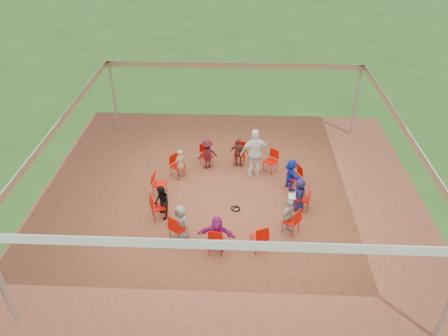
{
  "coord_description": "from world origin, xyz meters",
  "views": [
    {
      "loc": [
        0.33,
        -11.63,
        8.96
      ],
      "look_at": [
        -0.19,
        0.3,
        1.16
      ],
      "focal_mm": 35.0,
      "sensor_mm": 36.0,
      "label": 1
    }
  ],
  "objects_px": {
    "chair_10": "(259,237)",
    "standing_person": "(255,153)",
    "cable_coil": "(236,209)",
    "chair_5": "(178,166)",
    "person_seated_8": "(288,216)",
    "person_seated_0": "(299,195)",
    "person_seated_5": "(162,203)",
    "chair_3": "(239,154)",
    "chair_8": "(178,228)",
    "chair_2": "(271,161)",
    "chair_4": "(206,156)",
    "person_seated_3": "(207,154)",
    "chair_1": "(294,177)",
    "person_seated_7": "(217,234)",
    "laptop": "(294,195)",
    "person_seated_2": "(239,153)",
    "person_seated_6": "(181,222)",
    "chair_6": "(160,184)",
    "person_seated_4": "(180,164)",
    "person_seated_1": "(291,174)",
    "chair_0": "(303,198)",
    "chair_7": "(158,207)",
    "chair_11": "(291,221)",
    "chair_9": "(216,240)"
  },
  "relations": [
    {
      "from": "person_seated_2",
      "to": "chair_10",
      "type": "bearing_deg",
      "value": 105.4
    },
    {
      "from": "chair_8",
      "to": "chair_9",
      "type": "height_order",
      "value": "same"
    },
    {
      "from": "chair_8",
      "to": "person_seated_2",
      "type": "relative_size",
      "value": 0.77
    },
    {
      "from": "chair_11",
      "to": "chair_6",
      "type": "bearing_deg",
      "value": 105.0
    },
    {
      "from": "chair_4",
      "to": "chair_0",
      "type": "bearing_deg",
      "value": 120.0
    },
    {
      "from": "chair_2",
      "to": "chair_6",
      "type": "distance_m",
      "value": 4.14
    },
    {
      "from": "chair_2",
      "to": "chair_5",
      "type": "distance_m",
      "value": 3.38
    },
    {
      "from": "person_seated_2",
      "to": "person_seated_0",
      "type": "bearing_deg",
      "value": 135.0
    },
    {
      "from": "person_seated_3",
      "to": "person_seated_6",
      "type": "distance_m",
      "value": 3.93
    },
    {
      "from": "chair_1",
      "to": "person_seated_7",
      "type": "distance_m",
      "value": 4.04
    },
    {
      "from": "chair_10",
      "to": "person_seated_3",
      "type": "height_order",
      "value": "person_seated_3"
    },
    {
      "from": "chair_5",
      "to": "person_seated_0",
      "type": "relative_size",
      "value": 0.77
    },
    {
      "from": "chair_10",
      "to": "cable_coil",
      "type": "distance_m",
      "value": 2.0
    },
    {
      "from": "chair_0",
      "to": "standing_person",
      "type": "height_order",
      "value": "standing_person"
    },
    {
      "from": "chair_10",
      "to": "cable_coil",
      "type": "relative_size",
      "value": 2.2
    },
    {
      "from": "chair_10",
      "to": "standing_person",
      "type": "distance_m",
      "value": 3.92
    },
    {
      "from": "chair_11",
      "to": "person_seated_2",
      "type": "bearing_deg",
      "value": 60.85
    },
    {
      "from": "chair_7",
      "to": "person_seated_8",
      "type": "xyz_separation_m",
      "value": [
        4.01,
        -0.44,
        0.14
      ]
    },
    {
      "from": "person_seated_0",
      "to": "person_seated_5",
      "type": "relative_size",
      "value": 1.0
    },
    {
      "from": "person_seated_8",
      "to": "chair_4",
      "type": "bearing_deg",
      "value": 74.6
    },
    {
      "from": "chair_11",
      "to": "person_seated_0",
      "type": "distance_m",
      "value": 1.22
    },
    {
      "from": "chair_1",
      "to": "person_seated_7",
      "type": "relative_size",
      "value": 0.77
    },
    {
      "from": "chair_6",
      "to": "person_seated_3",
      "type": "xyz_separation_m",
      "value": [
        1.49,
        1.8,
        0.14
      ]
    },
    {
      "from": "person_seated_3",
      "to": "person_seated_5",
      "type": "relative_size",
      "value": 1.0
    },
    {
      "from": "person_seated_7",
      "to": "chair_1",
      "type": "bearing_deg",
      "value": 59.15
    },
    {
      "from": "chair_2",
      "to": "chair_4",
      "type": "bearing_deg",
      "value": 30.0
    },
    {
      "from": "person_seated_5",
      "to": "person_seated_8",
      "type": "bearing_deg",
      "value": 60.0
    },
    {
      "from": "chair_5",
      "to": "person_seated_8",
      "type": "relative_size",
      "value": 0.77
    },
    {
      "from": "chair_6",
      "to": "person_seated_4",
      "type": "distance_m",
      "value": 1.22
    },
    {
      "from": "chair_8",
      "to": "person_seated_3",
      "type": "bearing_deg",
      "value": 119.15
    },
    {
      "from": "person_seated_2",
      "to": "person_seated_6",
      "type": "bearing_deg",
      "value": 75.0
    },
    {
      "from": "chair_9",
      "to": "cable_coil",
      "type": "relative_size",
      "value": 2.2
    },
    {
      "from": "person_seated_5",
      "to": "standing_person",
      "type": "relative_size",
      "value": 0.63
    },
    {
      "from": "chair_3",
      "to": "cable_coil",
      "type": "bearing_deg",
      "value": 95.64
    },
    {
      "from": "person_seated_6",
      "to": "laptop",
      "type": "xyz_separation_m",
      "value": [
        3.47,
        1.55,
        -0.03
      ]
    },
    {
      "from": "chair_10",
      "to": "person_seated_6",
      "type": "relative_size",
      "value": 0.77
    },
    {
      "from": "person_seated_1",
      "to": "person_seated_6",
      "type": "relative_size",
      "value": 1.0
    },
    {
      "from": "chair_5",
      "to": "chair_8",
      "type": "relative_size",
      "value": 1.0
    },
    {
      "from": "chair_8",
      "to": "chair_10",
      "type": "relative_size",
      "value": 1.0
    },
    {
      "from": "person_seated_7",
      "to": "cable_coil",
      "type": "height_order",
      "value": "person_seated_7"
    },
    {
      "from": "chair_2",
      "to": "person_seated_7",
      "type": "xyz_separation_m",
      "value": [
        -1.73,
        -4.16,
        0.14
      ]
    },
    {
      "from": "laptop",
      "to": "person_seated_0",
      "type": "bearing_deg",
      "value": -90.0
    },
    {
      "from": "chair_10",
      "to": "person_seated_1",
      "type": "height_order",
      "value": "person_seated_1"
    },
    {
      "from": "chair_8",
      "to": "standing_person",
      "type": "distance_m",
      "value": 4.29
    },
    {
      "from": "laptop",
      "to": "person_seated_6",
      "type": "bearing_deg",
      "value": 121.19
    },
    {
      "from": "chair_8",
      "to": "person_seated_7",
      "type": "height_order",
      "value": "person_seated_7"
    },
    {
      "from": "chair_8",
      "to": "person_seated_0",
      "type": "height_order",
      "value": "person_seated_0"
    },
    {
      "from": "person_seated_3",
      "to": "person_seated_5",
      "type": "distance_m",
      "value": 3.21
    },
    {
      "from": "person_seated_2",
      "to": "standing_person",
      "type": "distance_m",
      "value": 0.88
    },
    {
      "from": "standing_person",
      "to": "chair_7",
      "type": "bearing_deg",
      "value": 27.88
    }
  ]
}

